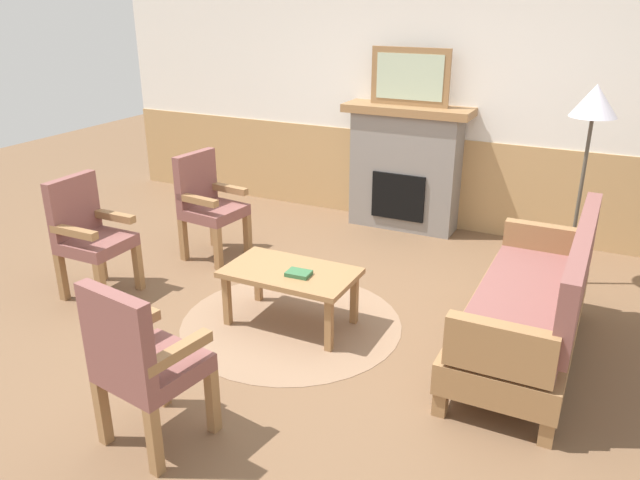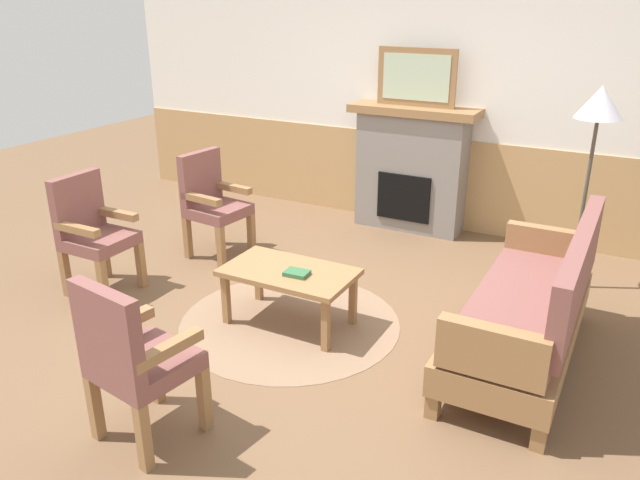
# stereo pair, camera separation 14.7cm
# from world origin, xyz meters

# --- Properties ---
(ground_plane) EXTENTS (14.00, 14.00, 0.00)m
(ground_plane) POSITION_xyz_m (0.00, 0.00, 0.00)
(ground_plane) COLOR brown
(wall_back) EXTENTS (7.20, 0.14, 2.70)m
(wall_back) POSITION_xyz_m (0.00, 2.60, 1.31)
(wall_back) COLOR white
(wall_back) RESTS_ON ground_plane
(fireplace) EXTENTS (1.30, 0.44, 1.28)m
(fireplace) POSITION_xyz_m (0.00, 2.35, 0.65)
(fireplace) COLOR gray
(fireplace) RESTS_ON ground_plane
(framed_picture) EXTENTS (0.80, 0.04, 0.56)m
(framed_picture) POSITION_xyz_m (0.00, 2.35, 1.56)
(framed_picture) COLOR olive
(framed_picture) RESTS_ON fireplace
(couch) EXTENTS (0.70, 1.80, 0.98)m
(couch) POSITION_xyz_m (1.61, 0.24, 0.40)
(couch) COLOR olive
(couch) RESTS_ON ground_plane
(coffee_table) EXTENTS (0.96, 0.56, 0.44)m
(coffee_table) POSITION_xyz_m (-0.05, -0.03, 0.39)
(coffee_table) COLOR olive
(coffee_table) RESTS_ON ground_plane
(round_rug) EXTENTS (1.66, 1.66, 0.01)m
(round_rug) POSITION_xyz_m (-0.05, -0.03, 0.00)
(round_rug) COLOR #896B51
(round_rug) RESTS_ON ground_plane
(book_on_table) EXTENTS (0.18, 0.14, 0.03)m
(book_on_table) POSITION_xyz_m (0.04, -0.08, 0.46)
(book_on_table) COLOR #33663D
(book_on_table) RESTS_ON coffee_table
(armchair_near_fireplace) EXTENTS (0.53, 0.53, 0.98)m
(armchair_near_fireplace) POSITION_xyz_m (-1.37, 0.78, 0.54)
(armchair_near_fireplace) COLOR olive
(armchair_near_fireplace) RESTS_ON ground_plane
(armchair_by_window_left) EXTENTS (0.48, 0.48, 0.98)m
(armchair_by_window_left) POSITION_xyz_m (-1.76, -0.29, 0.54)
(armchair_by_window_left) COLOR olive
(armchair_by_window_left) RESTS_ON ground_plane
(armchair_front_left) EXTENTS (0.55, 0.55, 0.98)m
(armchair_front_left) POSITION_xyz_m (-0.11, -1.55, 0.54)
(armchair_front_left) COLOR olive
(armchair_front_left) RESTS_ON ground_plane
(floor_lamp_by_couch) EXTENTS (0.36, 0.36, 1.68)m
(floor_lamp_by_couch) POSITION_xyz_m (1.73, 1.63, 1.45)
(floor_lamp_by_couch) COLOR #332D28
(floor_lamp_by_couch) RESTS_ON ground_plane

